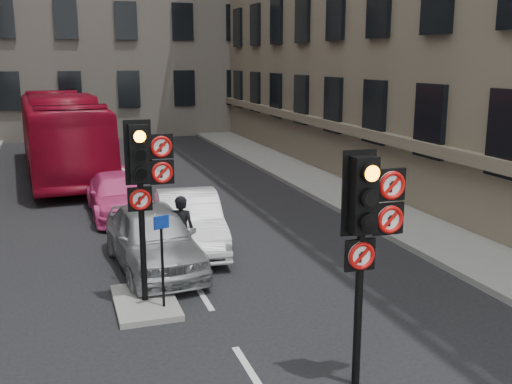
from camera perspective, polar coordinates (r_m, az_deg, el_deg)
pavement_right at (r=21.32m, az=9.62°, el=-0.43°), size 3.00×50.00×0.16m
centre_island at (r=12.37m, az=-10.50°, el=-10.28°), size 1.20×2.00×0.12m
signal_near at (r=8.68m, az=10.57°, el=-2.60°), size 0.91×0.40×3.58m
signal_far at (r=11.61m, az=-10.59°, el=1.85°), size 0.91×0.40×3.58m
car_silver at (r=14.17m, az=-9.76°, el=-4.29°), size 2.07×4.52×1.50m
car_white at (r=15.59m, az=-6.38°, el=-2.74°), size 1.94×4.50×1.44m
car_pink at (r=19.22m, az=-12.96°, el=-0.31°), size 1.88×4.40×1.26m
bus_red at (r=26.57m, az=-18.01°, el=5.24°), size 3.64×12.35×3.40m
motorcycle at (r=15.03m, az=-9.98°, el=-4.07°), size 0.67×1.90×1.12m
motorcyclist at (r=14.18m, az=-7.12°, el=-3.73°), size 0.74×0.64×1.72m
info_sign at (r=11.55m, az=-8.95°, el=-5.33°), size 0.31×0.14×1.83m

